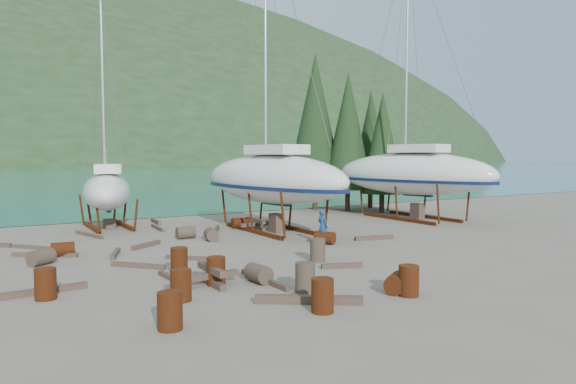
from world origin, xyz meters
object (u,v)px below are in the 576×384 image
large_sailboat_far (412,173)px  small_sailboat_shore (107,191)px  large_sailboat_near (271,178)px  worker (323,227)px

large_sailboat_far → small_sailboat_shore: (-17.35, 5.81, -0.84)m
large_sailboat_near → small_sailboat_shore: 9.24m
small_sailboat_shore → worker: 12.77m
large_sailboat_near → worker: bearing=-97.7°
large_sailboat_near → small_sailboat_shore: bearing=133.2°
large_sailboat_near → large_sailboat_far: large_sailboat_far is taller
small_sailboat_shore → worker: small_sailboat_shore is taller
worker → small_sailboat_shore: bearing=24.9°
large_sailboat_far → worker: large_sailboat_far is taller
large_sailboat_near → worker: large_sailboat_near is taller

